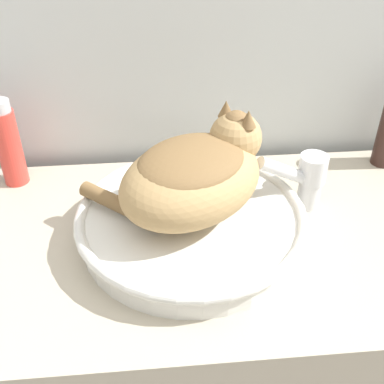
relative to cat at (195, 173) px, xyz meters
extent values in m
cube|color=#B2A893|center=(-0.05, -0.01, -0.55)|extent=(1.28, 0.54, 0.84)
cylinder|color=silver|center=(-0.01, -0.01, -0.11)|extent=(0.39, 0.39, 0.05)
torus|color=silver|center=(-0.01, -0.01, -0.08)|extent=(0.41, 0.41, 0.02)
ellipsoid|color=tan|center=(-0.01, -0.01, -0.01)|extent=(0.33, 0.32, 0.13)
ellipsoid|color=brown|center=(-0.01, -0.01, 0.02)|extent=(0.26, 0.25, 0.06)
sphere|color=tan|center=(0.08, 0.06, 0.03)|extent=(0.09, 0.09, 0.09)
sphere|color=brown|center=(0.08, 0.06, 0.06)|extent=(0.05, 0.05, 0.05)
cone|color=brown|center=(0.09, 0.04, 0.08)|extent=(0.03, 0.03, 0.03)
cone|color=brown|center=(0.06, 0.08, 0.08)|extent=(0.03, 0.03, 0.03)
cylinder|color=brown|center=(-0.14, 0.01, -0.06)|extent=(0.14, 0.13, 0.03)
cylinder|color=silver|center=(0.23, 0.06, -0.10)|extent=(0.04, 0.04, 0.06)
cylinder|color=silver|center=(0.17, 0.05, -0.04)|extent=(0.13, 0.06, 0.09)
cylinder|color=silver|center=(0.23, 0.06, -0.05)|extent=(0.05, 0.05, 0.05)
cylinder|color=#DB3D33|center=(-0.36, 0.20, -0.05)|extent=(0.05, 0.05, 0.16)
camera|label=1|loc=(-0.07, -0.68, 0.45)|focal=45.00mm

